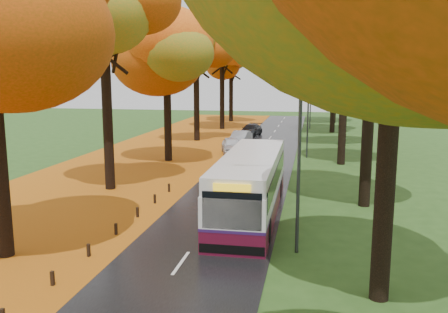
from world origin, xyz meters
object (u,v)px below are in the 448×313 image
(streetlamp_mid, at_px, (305,102))
(streetlamp_far, at_px, (309,92))
(streetlamp_near, at_px, (293,135))
(car_white, at_px, (232,146))
(car_dark, at_px, (251,130))
(car_silver, at_px, (240,138))
(bus, at_px, (250,184))

(streetlamp_mid, height_order, streetlamp_far, same)
(streetlamp_near, xyz_separation_m, streetlamp_far, (0.00, 44.00, 0.00))
(car_white, height_order, car_dark, car_white)
(car_white, relative_size, car_silver, 0.98)
(streetlamp_near, xyz_separation_m, bus, (-2.23, 4.65, -3.08))
(bus, bearing_deg, car_silver, 99.60)
(streetlamp_near, relative_size, car_dark, 1.79)
(car_silver, xyz_separation_m, car_dark, (0.00, 7.79, -0.06))
(streetlamp_near, xyz_separation_m, car_silver, (-6.30, 27.53, -3.97))
(car_dark, bearing_deg, bus, -72.97)
(streetlamp_mid, distance_m, car_white, 7.46)
(bus, relative_size, car_white, 2.74)
(streetlamp_near, bearing_deg, streetlamp_far, 90.00)
(streetlamp_near, distance_m, car_silver, 28.52)
(streetlamp_near, relative_size, streetlamp_far, 1.00)
(streetlamp_mid, distance_m, car_dark, 15.28)
(streetlamp_mid, relative_size, car_white, 1.90)
(streetlamp_far, bearing_deg, streetlamp_near, -90.00)
(car_silver, bearing_deg, car_white, -84.49)
(car_dark, bearing_deg, streetlamp_near, -70.41)
(streetlamp_far, relative_size, car_white, 1.90)
(streetlamp_far, xyz_separation_m, car_white, (-6.30, -21.37, -3.96))
(car_dark, bearing_deg, streetlamp_far, 63.51)
(streetlamp_mid, bearing_deg, car_dark, 115.30)
(streetlamp_near, height_order, bus, streetlamp_near)
(streetlamp_far, xyz_separation_m, car_dark, (-6.30, -8.68, -4.02))
(streetlamp_mid, xyz_separation_m, bus, (-2.23, -17.35, -3.08))
(bus, bearing_deg, streetlamp_mid, 82.21)
(streetlamp_near, xyz_separation_m, car_dark, (-6.30, 35.32, -4.02))
(streetlamp_mid, relative_size, car_dark, 1.79)
(car_white, bearing_deg, streetlamp_mid, -20.44)
(streetlamp_far, bearing_deg, car_silver, -110.93)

